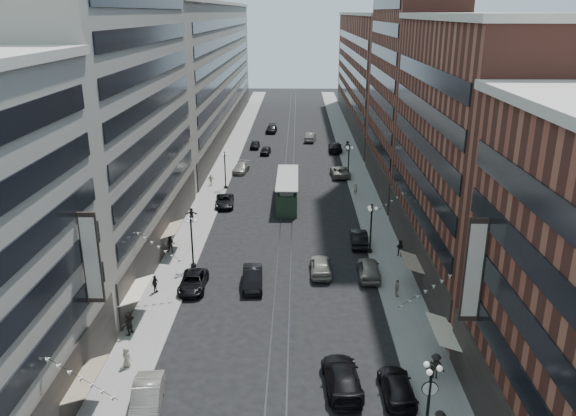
# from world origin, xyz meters

# --- Properties ---
(ground) EXTENTS (220.00, 220.00, 0.00)m
(ground) POSITION_xyz_m (0.00, 60.00, 0.00)
(ground) COLOR black
(ground) RESTS_ON ground
(sidewalk_west) EXTENTS (4.00, 180.00, 0.15)m
(sidewalk_west) POSITION_xyz_m (-11.00, 70.00, 0.07)
(sidewalk_west) COLOR gray
(sidewalk_west) RESTS_ON ground
(sidewalk_east) EXTENTS (4.00, 180.00, 0.15)m
(sidewalk_east) POSITION_xyz_m (11.00, 70.00, 0.07)
(sidewalk_east) COLOR gray
(sidewalk_east) RESTS_ON ground
(rail_west) EXTENTS (0.12, 180.00, 0.02)m
(rail_west) POSITION_xyz_m (-0.70, 70.00, 0.01)
(rail_west) COLOR #2D2D33
(rail_west) RESTS_ON ground
(rail_east) EXTENTS (0.12, 180.00, 0.02)m
(rail_east) POSITION_xyz_m (0.70, 70.00, 0.01)
(rail_east) COLOR #2D2D33
(rail_east) RESTS_ON ground
(building_west_mid) EXTENTS (8.00, 36.00, 28.00)m
(building_west_mid) POSITION_xyz_m (-17.00, 33.00, 14.00)
(building_west_mid) COLOR gray
(building_west_mid) RESTS_ON ground
(building_west_far) EXTENTS (8.00, 90.00, 26.00)m
(building_west_far) POSITION_xyz_m (-17.00, 96.00, 13.00)
(building_west_far) COLOR gray
(building_west_far) RESTS_ON ground
(building_east_mid) EXTENTS (8.00, 30.00, 24.00)m
(building_east_mid) POSITION_xyz_m (17.00, 28.00, 12.00)
(building_east_mid) COLOR brown
(building_east_mid) RESTS_ON ground
(building_east_tower) EXTENTS (8.00, 26.00, 42.00)m
(building_east_tower) POSITION_xyz_m (17.00, 56.00, 21.00)
(building_east_tower) COLOR brown
(building_east_tower) RESTS_ON ground
(building_east_far) EXTENTS (8.00, 72.00, 24.00)m
(building_east_far) POSITION_xyz_m (17.00, 105.00, 12.00)
(building_east_far) COLOR brown
(building_east_far) RESTS_ON ground
(lamppost_sw_far) EXTENTS (1.03, 1.14, 5.52)m
(lamppost_sw_far) POSITION_xyz_m (-9.20, 28.00, 3.10)
(lamppost_sw_far) COLOR black
(lamppost_sw_far) RESTS_ON sidewalk_west
(lamppost_sw_mid) EXTENTS (1.03, 1.14, 5.52)m
(lamppost_sw_mid) POSITION_xyz_m (-9.20, 55.00, 3.10)
(lamppost_sw_mid) COLOR black
(lamppost_sw_mid) RESTS_ON sidewalk_west
(lamppost_se_near) EXTENTS (1.08, 1.14, 5.52)m
(lamppost_se_near) POSITION_xyz_m (9.20, 4.00, 3.22)
(lamppost_se_near) COLOR black
(lamppost_se_near) RESTS_ON sidewalk_east
(lamppost_se_far) EXTENTS (1.03, 1.14, 5.52)m
(lamppost_se_far) POSITION_xyz_m (9.20, 32.00, 3.10)
(lamppost_se_far) COLOR black
(lamppost_se_far) RESTS_ON sidewalk_east
(lamppost_se_mid) EXTENTS (1.03, 1.14, 5.52)m
(lamppost_se_mid) POSITION_xyz_m (9.20, 60.00, 3.10)
(lamppost_se_mid) COLOR black
(lamppost_se_mid) RESTS_ON sidewalk_east
(streetcar) EXTENTS (2.88, 13.00, 3.60)m
(streetcar) POSITION_xyz_m (0.00, 49.12, 1.66)
(streetcar) COLOR #233726
(streetcar) RESTS_ON ground
(car_1) EXTENTS (2.50, 5.47, 1.74)m
(car_1) POSITION_xyz_m (-8.40, 6.43, 0.87)
(car_1) COLOR gray
(car_1) RESTS_ON ground
(car_2) EXTENTS (2.47, 5.22, 1.44)m
(car_2) POSITION_xyz_m (-8.40, 23.47, 0.72)
(car_2) COLOR black
(car_2) RESTS_ON ground
(car_3) EXTENTS (2.21, 5.19, 1.49)m
(car_3) POSITION_xyz_m (8.15, 8.13, 0.75)
(car_3) COLOR black
(car_3) RESTS_ON ground
(car_4) EXTENTS (2.23, 5.29, 1.79)m
(car_4) POSITION_xyz_m (8.40, 26.28, 0.89)
(car_4) COLOR slate
(car_4) RESTS_ON ground
(car_5) EXTENTS (2.19, 5.39, 1.74)m
(car_5) POSITION_xyz_m (-2.84, 24.12, 0.87)
(car_5) COLOR black
(car_5) RESTS_ON ground
(car_6) EXTENTS (2.86, 6.13, 1.73)m
(car_6) POSITION_xyz_m (4.50, 8.97, 0.87)
(car_6) COLOR black
(car_6) RESTS_ON ground
(pedestrian_1) EXTENTS (0.86, 0.68, 1.56)m
(pedestrian_1) POSITION_xyz_m (-11.05, 11.02, 0.93)
(pedestrian_1) COLOR #A09885
(pedestrian_1) RESTS_ON sidewalk_west
(pedestrian_2) EXTENTS (0.90, 0.50, 1.85)m
(pedestrian_2) POSITION_xyz_m (-12.25, 31.61, 1.08)
(pedestrian_2) COLOR black
(pedestrian_2) RESTS_ON sidewalk_west
(pedestrian_4) EXTENTS (0.57, 1.03, 1.68)m
(pedestrian_4) POSITION_xyz_m (10.46, 22.12, 0.99)
(pedestrian_4) COLOR gray
(pedestrian_4) RESTS_ON sidewalk_east
(car_7) EXTENTS (2.85, 5.37, 1.44)m
(car_7) POSITION_xyz_m (-8.40, 47.33, 0.72)
(car_7) COLOR black
(car_7) RESTS_ON ground
(car_8) EXTENTS (2.74, 5.40, 1.50)m
(car_8) POSITION_xyz_m (-7.84, 64.25, 0.75)
(car_8) COLOR gray
(car_8) RESTS_ON ground
(car_9) EXTENTS (1.78, 4.24, 1.43)m
(car_9) POSITION_xyz_m (-6.81, 81.21, 0.72)
(car_9) COLOR black
(car_9) RESTS_ON ground
(car_10) EXTENTS (1.96, 5.10, 1.66)m
(car_10) POSITION_xyz_m (8.27, 34.32, 0.83)
(car_10) COLOR black
(car_10) RESTS_ON ground
(car_11) EXTENTS (3.11, 6.13, 1.66)m
(car_11) POSITION_xyz_m (8.10, 62.03, 0.83)
(car_11) COLOR slate
(car_11) RESTS_ON ground
(car_12) EXTENTS (2.52, 6.00, 1.73)m
(car_12) POSITION_xyz_m (8.40, 78.76, 0.87)
(car_12) COLOR black
(car_12) RESTS_ON ground
(car_13) EXTENTS (2.00, 4.25, 1.41)m
(car_13) POSITION_xyz_m (-4.50, 76.49, 0.70)
(car_13) COLOR black
(car_13) RESTS_ON ground
(car_14) EXTENTS (2.54, 5.53, 1.76)m
(car_14) POSITION_xyz_m (3.92, 87.58, 0.88)
(car_14) COLOR slate
(car_14) RESTS_ON ground
(pedestrian_5) EXTENTS (1.54, 0.61, 1.61)m
(pedestrian_5) POSITION_xyz_m (-11.79, 41.44, 0.96)
(pedestrian_5) COLOR black
(pedestrian_5) RESTS_ON sidewalk_west
(pedestrian_6) EXTENTS (1.04, 0.60, 1.68)m
(pedestrian_6) POSITION_xyz_m (-11.56, 56.41, 0.99)
(pedestrian_6) COLOR #BEB79D
(pedestrian_6) RESTS_ON sidewalk_west
(pedestrian_7) EXTENTS (0.97, 0.90, 1.78)m
(pedestrian_7) POSITION_xyz_m (12.26, 31.16, 1.04)
(pedestrian_7) COLOR black
(pedestrian_7) RESTS_ON sidewalk_east
(pedestrian_8) EXTENTS (0.73, 0.60, 1.72)m
(pedestrian_8) POSITION_xyz_m (9.56, 52.13, 1.01)
(pedestrian_8) COLOR #A79D8A
(pedestrian_8) RESTS_ON sidewalk_east
(pedestrian_9) EXTENTS (1.29, 0.75, 1.88)m
(pedestrian_9) POSITION_xyz_m (10.64, 78.74, 1.09)
(pedestrian_9) COLOR black
(pedestrian_9) RESTS_ON sidewalk_east
(car_extra_0) EXTENTS (2.51, 5.50, 1.56)m
(car_extra_0) POSITION_xyz_m (-4.29, 96.11, 0.78)
(car_extra_0) COLOR black
(car_extra_0) RESTS_ON ground
(car_extra_1) EXTENTS (2.10, 5.10, 1.73)m
(car_extra_1) POSITION_xyz_m (3.70, 26.97, 0.87)
(car_extra_1) COLOR gray
(car_extra_1) RESTS_ON ground
(pedestrian_extra_0) EXTENTS (1.02, 1.88, 1.95)m
(pedestrian_extra_0) POSITION_xyz_m (-12.10, 15.34, 1.12)
(pedestrian_extra_0) COLOR black
(pedestrian_extra_0) RESTS_ON sidewalk_west
(pedestrian_extra_1) EXTENTS (1.34, 0.83, 1.93)m
(pedestrian_extra_1) POSITION_xyz_m (11.15, 10.01, 1.12)
(pedestrian_extra_1) COLOR black
(pedestrian_extra_1) RESTS_ON sidewalk_east
(pedestrian_extra_2) EXTENTS (0.76, 1.08, 1.68)m
(pedestrian_extra_2) POSITION_xyz_m (-11.73, 22.48, 0.99)
(pedestrian_extra_2) COLOR black
(pedestrian_extra_2) RESTS_ON sidewalk_west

